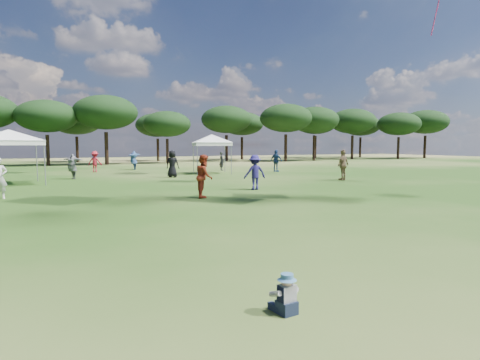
# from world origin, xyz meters

# --- Properties ---
(tree_line) EXTENTS (108.78, 17.63, 7.77)m
(tree_line) POSITION_xyz_m (2.39, 47.41, 5.42)
(tree_line) COLOR black
(tree_line) RESTS_ON ground
(tent_left) EXTENTS (6.41, 6.41, 3.30)m
(tent_left) POSITION_xyz_m (-4.62, 23.07, 2.88)
(tent_left) COLOR gray
(tent_left) RESTS_ON ground
(tent_right) EXTENTS (5.25, 5.25, 3.25)m
(tent_right) POSITION_xyz_m (8.40, 26.07, 2.82)
(tent_right) COLOR gray
(tent_right) RESTS_ON ground
(toddler) EXTENTS (0.37, 0.40, 0.53)m
(toddler) POSITION_xyz_m (-0.18, 2.30, 0.24)
(toddler) COLOR black
(toddler) RESTS_ON ground
(festival_crowd) EXTENTS (27.46, 21.67, 1.88)m
(festival_crowd) POSITION_xyz_m (-0.25, 23.72, 0.87)
(festival_crowd) COLOR #2F2E33
(festival_crowd) RESTS_ON ground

